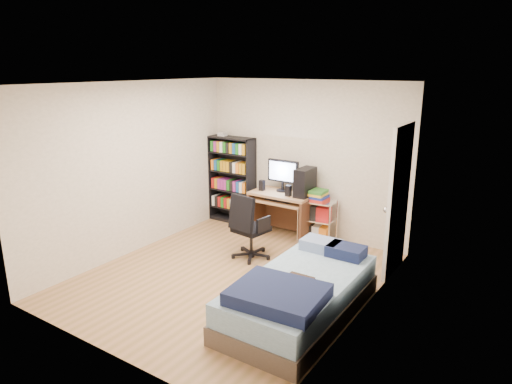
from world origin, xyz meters
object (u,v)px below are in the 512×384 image
Objects in this scene: media_shelf at (232,179)px; office_chair at (249,238)px; bed at (300,295)px; computer_desk at (289,197)px.

office_chair is at bearing -45.23° from media_shelf.
office_chair is 0.46× the size of bed.
media_shelf reaches higher than office_chair.
computer_desk is 1.10m from office_chair.
office_chair is (1.18, -1.19, -0.47)m from media_shelf.
media_shelf is at bearing 143.08° from office_chair.
office_chair is 1.71m from bed.
computer_desk is at bearing 122.34° from bed.
media_shelf is 3.42m from bed.
media_shelf is at bearing 172.73° from computer_desk.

